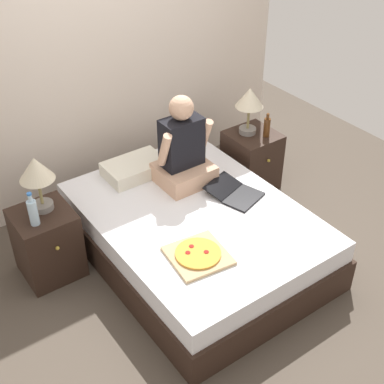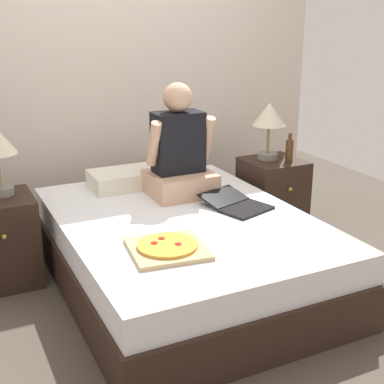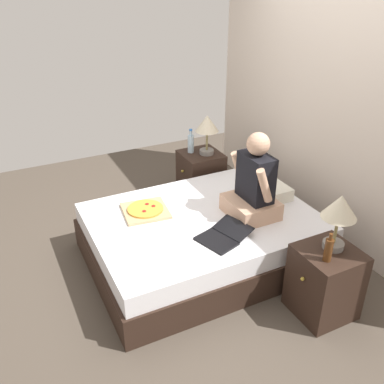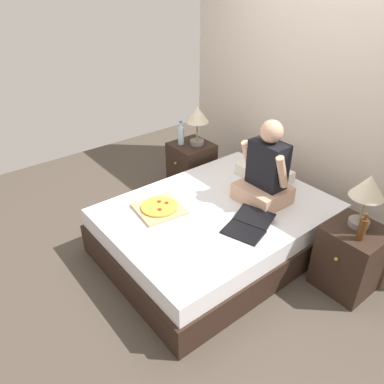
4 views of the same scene
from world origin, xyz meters
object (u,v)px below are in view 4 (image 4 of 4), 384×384
(bed, at_px, (217,228))
(water_bottle, at_px, (181,135))
(nightstand_right, at_px, (350,258))
(person_seated, at_px, (266,173))
(laptop, at_px, (247,227))
(nightstand_left, at_px, (191,167))
(beer_bottle, at_px, (362,229))
(lamp_on_right_nightstand, at_px, (368,190))
(lamp_on_left_nightstand, at_px, (197,117))
(pizza_box, at_px, (159,208))

(bed, distance_m, water_bottle, 1.29)
(bed, bearing_deg, nightstand_right, 26.75)
(person_seated, relative_size, laptop, 1.59)
(nightstand_left, xyz_separation_m, beer_bottle, (2.16, -0.10, 0.39))
(nightstand_left, relative_size, person_seated, 0.75)
(bed, relative_size, nightstand_left, 3.50)
(person_seated, xyz_separation_m, laptop, (0.23, -0.44, -0.27))
(nightstand_left, xyz_separation_m, lamp_on_right_nightstand, (2.06, 0.05, 0.62))
(lamp_on_left_nightstand, bearing_deg, water_bottle, -130.60)
(water_bottle, relative_size, nightstand_right, 0.47)
(nightstand_left, height_order, beer_bottle, beer_bottle)
(nightstand_right, xyz_separation_m, beer_bottle, (0.07, -0.10, 0.39))
(nightstand_left, distance_m, beer_bottle, 2.20)
(lamp_on_left_nightstand, relative_size, nightstand_right, 0.77)
(bed, height_order, beer_bottle, beer_bottle)
(lamp_on_right_nightstand, distance_m, beer_bottle, 0.29)
(lamp_on_left_nightstand, height_order, beer_bottle, lamp_on_left_nightstand)
(bed, height_order, nightstand_left, nightstand_left)
(water_bottle, distance_m, pizza_box, 1.23)
(lamp_on_left_nightstand, bearing_deg, nightstand_left, -128.63)
(bed, bearing_deg, water_bottle, 158.78)
(beer_bottle, xyz_separation_m, person_seated, (-0.95, -0.01, 0.07))
(nightstand_right, bearing_deg, pizza_box, -144.24)
(water_bottle, bearing_deg, person_seated, -1.01)
(laptop, bearing_deg, person_seated, 117.07)
(beer_bottle, bearing_deg, nightstand_left, 177.36)
(nightstand_left, height_order, person_seated, person_seated)
(lamp_on_left_nightstand, relative_size, person_seated, 0.58)
(laptop, xyz_separation_m, pizza_box, (-0.69, -0.41, -0.00))
(nightstand_right, height_order, beer_bottle, beer_bottle)
(lamp_on_right_nightstand, distance_m, pizza_box, 1.71)
(person_seated, relative_size, pizza_box, 1.75)
(bed, distance_m, person_seated, 0.69)
(bed, distance_m, lamp_on_right_nightstand, 1.35)
(water_bottle, bearing_deg, nightstand_right, 2.37)
(water_bottle, relative_size, laptop, 0.56)
(person_seated, bearing_deg, pizza_box, -118.54)
(bed, height_order, pizza_box, pizza_box)
(lamp_on_right_nightstand, height_order, person_seated, person_seated)
(nightstand_right, relative_size, laptop, 1.19)
(laptop, distance_m, pizza_box, 0.80)
(water_bottle, xyz_separation_m, nightstand_right, (2.17, 0.09, -0.40))
(pizza_box, bearing_deg, person_seated, 61.46)
(lamp_on_right_nightstand, bearing_deg, pizza_box, -142.23)
(nightstand_left, height_order, pizza_box, nightstand_left)
(nightstand_left, bearing_deg, lamp_on_right_nightstand, 1.39)
(lamp_on_left_nightstand, bearing_deg, person_seated, -7.88)
(nightstand_left, relative_size, nightstand_right, 1.00)
(lamp_on_left_nightstand, xyz_separation_m, pizza_box, (0.71, -1.02, -0.42))
(bed, bearing_deg, lamp_on_left_nightstand, 150.16)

